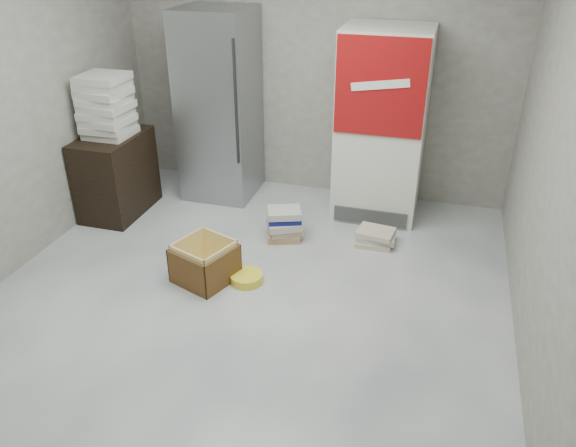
% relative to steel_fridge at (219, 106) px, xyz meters
% --- Properties ---
extents(ground, '(5.00, 5.00, 0.00)m').
position_rel_steel_fridge_xyz_m(ground, '(0.90, -2.13, -0.95)').
color(ground, silver).
rests_on(ground, ground).
extents(room_shell, '(4.04, 5.04, 2.82)m').
position_rel_steel_fridge_xyz_m(room_shell, '(0.90, -2.13, 0.85)').
color(room_shell, '#A39D93').
rests_on(room_shell, ground).
extents(steel_fridge, '(0.70, 0.72, 1.90)m').
position_rel_steel_fridge_xyz_m(steel_fridge, '(0.00, 0.00, 0.00)').
color(steel_fridge, gray).
rests_on(steel_fridge, ground).
extents(coke_cooler, '(0.80, 0.73, 1.80)m').
position_rel_steel_fridge_xyz_m(coke_cooler, '(1.65, -0.01, -0.05)').
color(coke_cooler, silver).
rests_on(coke_cooler, ground).
extents(wood_shelf, '(0.50, 0.80, 0.80)m').
position_rel_steel_fridge_xyz_m(wood_shelf, '(-0.83, -0.73, -0.55)').
color(wood_shelf, black).
rests_on(wood_shelf, ground).
extents(supply_box_stack, '(0.44, 0.44, 0.58)m').
position_rel_steel_fridge_xyz_m(supply_box_stack, '(-0.82, -0.73, 0.14)').
color(supply_box_stack, silver).
rests_on(supply_box_stack, wood_shelf).
extents(phonebook_stack_main, '(0.38, 0.37, 0.30)m').
position_rel_steel_fridge_xyz_m(phonebook_stack_main, '(0.93, -0.82, -0.80)').
color(phonebook_stack_main, '#A68254').
rests_on(phonebook_stack_main, ground).
extents(phonebook_stack_side, '(0.36, 0.29, 0.14)m').
position_rel_steel_fridge_xyz_m(phonebook_stack_side, '(1.75, -0.68, -0.88)').
color(phonebook_stack_side, '#C1AC8F').
rests_on(phonebook_stack_side, ground).
extents(cardboard_box, '(0.55, 0.55, 0.34)m').
position_rel_steel_fridge_xyz_m(cardboard_box, '(0.50, -1.64, -0.81)').
color(cardboard_box, yellow).
rests_on(cardboard_box, ground).
extents(bucket_lid, '(0.30, 0.30, 0.07)m').
position_rel_steel_fridge_xyz_m(bucket_lid, '(0.83, -1.58, -0.91)').
color(bucket_lid, yellow).
rests_on(bucket_lid, ground).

